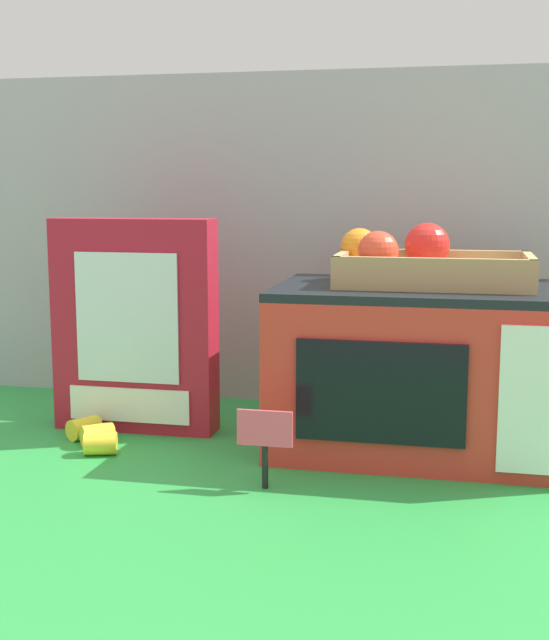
{
  "coord_description": "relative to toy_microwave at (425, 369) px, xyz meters",
  "views": [
    {
      "loc": [
        0.21,
        -1.18,
        0.37
      ],
      "look_at": [
        -0.05,
        0.03,
        0.18
      ],
      "focal_mm": 47.98,
      "sensor_mm": 36.0,
      "label": 1
    }
  ],
  "objects": [
    {
      "name": "toy_microwave",
      "position": [
        0.0,
        0.0,
        0.0
      ],
      "size": [
        0.42,
        0.27,
        0.23
      ],
      "color": "red",
      "rests_on": "ground"
    },
    {
      "name": "ground_plane",
      "position": [
        -0.17,
        -0.02,
        -0.12
      ],
      "size": [
        1.7,
        1.7,
        0.0
      ],
      "primitive_type": "plane",
      "color": "green",
      "rests_on": "ground"
    },
    {
      "name": "loose_toy_banana",
      "position": [
        -0.47,
        -0.09,
        -0.1
      ],
      "size": [
        0.11,
        0.12,
        0.03
      ],
      "color": "yellow",
      "rests_on": "ground"
    },
    {
      "name": "cookie_set_box",
      "position": [
        -0.44,
        0.01,
        0.04
      ],
      "size": [
        0.25,
        0.06,
        0.32
      ],
      "color": "#B2192D",
      "rests_on": "ground"
    },
    {
      "name": "food_groups_crate",
      "position": [
        -0.01,
        0.02,
        0.15
      ],
      "size": [
        0.27,
        0.16,
        0.09
      ],
      "color": "tan",
      "rests_on": "toy_microwave"
    },
    {
      "name": "price_sign",
      "position": [
        -0.18,
        -0.21,
        -0.05
      ],
      "size": [
        0.07,
        0.01,
        0.1
      ],
      "color": "black",
      "rests_on": "ground"
    },
    {
      "name": "display_back_panel",
      "position": [
        -0.17,
        0.24,
        0.16
      ],
      "size": [
        1.61,
        0.03,
        0.56
      ],
      "primitive_type": "cube",
      "color": "#A0A3A8",
      "rests_on": "ground"
    }
  ]
}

